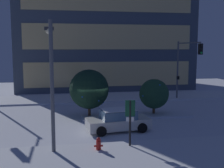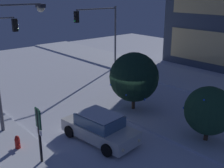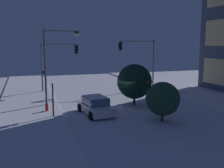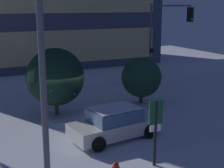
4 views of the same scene
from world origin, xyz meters
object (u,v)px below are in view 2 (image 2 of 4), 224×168
street_lamp_arched (10,48)px  decorated_tree_left_of_median (134,77)px  traffic_light_corner_far_left (100,26)px  decorated_tree_median (209,111)px  fire_hydrant (18,143)px  parking_info_sign (39,130)px  car_near (100,128)px

street_lamp_arched → decorated_tree_left_of_median: bearing=-25.6°
traffic_light_corner_far_left → decorated_tree_median: traffic_light_corner_far_left is taller
fire_hydrant → parking_info_sign: size_ratio=0.30×
street_lamp_arched → decorated_tree_median: bearing=-54.6°
traffic_light_corner_far_left → decorated_tree_left_of_median: bearing=63.4°
car_near → street_lamp_arched: (-4.25, -2.63, 3.94)m
car_near → decorated_tree_median: decorated_tree_median is taller
traffic_light_corner_far_left → street_lamp_arched: street_lamp_arched is taller
street_lamp_arched → decorated_tree_left_of_median: street_lamp_arched is taller
car_near → traffic_light_corner_far_left: bearing=134.6°
car_near → decorated_tree_left_of_median: bearing=104.6°
decorated_tree_left_of_median → decorated_tree_median: bearing=-1.0°
car_near → parking_info_sign: parking_info_sign is taller
fire_hydrant → decorated_tree_median: size_ratio=0.27×
parking_info_sign → decorated_tree_left_of_median: size_ratio=0.70×
parking_info_sign → decorated_tree_left_of_median: decorated_tree_left_of_median is taller
street_lamp_arched → fire_hydrant: bearing=-118.7°
car_near → decorated_tree_left_of_median: decorated_tree_left_of_median is taller
car_near → fire_hydrant: size_ratio=5.48×
traffic_light_corner_far_left → parking_info_sign: traffic_light_corner_far_left is taller
car_near → street_lamp_arched: bearing=-154.8°
street_lamp_arched → decorated_tree_median: 10.86m
fire_hydrant → decorated_tree_median: bearing=53.9°
traffic_light_corner_far_left → street_lamp_arched: size_ratio=0.88×
traffic_light_corner_far_left → fire_hydrant: size_ratio=7.55×
fire_hydrant → car_near: bearing=64.2°
fire_hydrant → decorated_tree_median: decorated_tree_median is taller
car_near → street_lamp_arched: street_lamp_arched is taller
fire_hydrant → street_lamp_arched: bearing=155.3°
traffic_light_corner_far_left → street_lamp_arched: bearing=30.0°
fire_hydrant → parking_info_sign: 2.30m
decorated_tree_left_of_median → traffic_light_corner_far_left: bearing=153.4°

